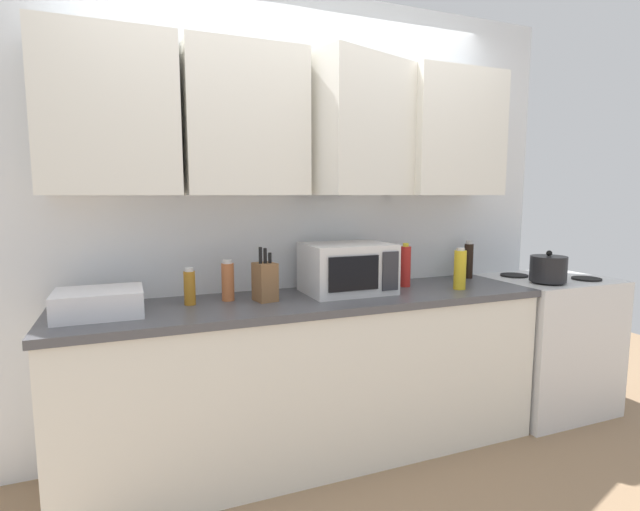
% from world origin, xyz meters
% --- Properties ---
extents(wall_back_with_cabinets, '(3.48, 0.51, 2.60)m').
position_xyz_m(wall_back_with_cabinets, '(0.00, -0.07, 1.58)').
color(wall_back_with_cabinets, white).
rests_on(wall_back_with_cabinets, ground_plane).
extents(counter_run, '(2.61, 0.63, 0.90)m').
position_xyz_m(counter_run, '(0.00, -0.30, 0.45)').
color(counter_run, white).
rests_on(counter_run, ground_plane).
extents(stove_range, '(0.76, 0.64, 0.91)m').
position_xyz_m(stove_range, '(1.69, -0.32, 0.45)').
color(stove_range, silver).
rests_on(stove_range, ground_plane).
extents(kettle, '(0.22, 0.22, 0.20)m').
position_xyz_m(kettle, '(1.52, -0.46, 0.99)').
color(kettle, black).
rests_on(kettle, stove_range).
extents(microwave, '(0.48, 0.37, 0.28)m').
position_xyz_m(microwave, '(0.23, -0.25, 1.04)').
color(microwave, silver).
rests_on(microwave, counter_run).
extents(dish_rack, '(0.38, 0.30, 0.12)m').
position_xyz_m(dish_rack, '(-1.05, -0.30, 0.96)').
color(dish_rack, silver).
rests_on(dish_rack, counter_run).
extents(knife_block, '(0.12, 0.14, 0.29)m').
position_xyz_m(knife_block, '(-0.26, -0.28, 1.00)').
color(knife_block, brown).
rests_on(knife_block, counter_run).
extents(bottle_green_oil, '(0.06, 0.06, 0.16)m').
position_xyz_m(bottle_green_oil, '(1.09, -0.14, 0.98)').
color(bottle_green_oil, '#386B2D').
rests_on(bottle_green_oil, counter_run).
extents(bottle_spice_jar, '(0.07, 0.07, 0.22)m').
position_xyz_m(bottle_spice_jar, '(-0.44, -0.20, 1.00)').
color(bottle_spice_jar, '#BC6638').
rests_on(bottle_spice_jar, counter_run).
extents(bottle_amber_vinegar, '(0.06, 0.06, 0.19)m').
position_xyz_m(bottle_amber_vinegar, '(-0.64, -0.23, 0.99)').
color(bottle_amber_vinegar, '#AD701E').
rests_on(bottle_amber_vinegar, counter_run).
extents(bottle_soy_dark, '(0.06, 0.06, 0.25)m').
position_xyz_m(bottle_soy_dark, '(1.18, -0.12, 1.02)').
color(bottle_soy_dark, black).
rests_on(bottle_soy_dark, counter_run).
extents(bottle_yellow_mustard, '(0.07, 0.07, 0.24)m').
position_xyz_m(bottle_yellow_mustard, '(0.88, -0.41, 1.02)').
color(bottle_yellow_mustard, gold).
rests_on(bottle_yellow_mustard, counter_run).
extents(bottle_red_sauce, '(0.06, 0.06, 0.26)m').
position_xyz_m(bottle_red_sauce, '(0.63, -0.22, 1.02)').
color(bottle_red_sauce, red).
rests_on(bottle_red_sauce, counter_run).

